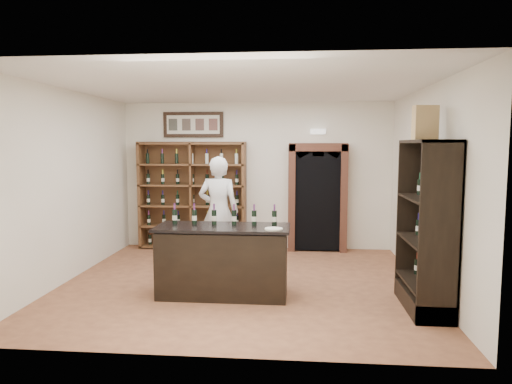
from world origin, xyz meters
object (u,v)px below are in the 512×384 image
(wine_shelf, at_px, (193,195))
(shopkeeper, at_px, (219,212))
(tasting_counter, at_px, (223,261))
(wine_crate, at_px, (425,123))
(counter_bottle_0, at_px, (175,216))
(side_cabinet, at_px, (428,252))

(wine_shelf, xyz_separation_m, shopkeeper, (0.77, -1.37, -0.13))
(tasting_counter, distance_m, wine_crate, 3.29)
(wine_crate, bearing_deg, tasting_counter, 165.34)
(counter_bottle_0, distance_m, shopkeeper, 1.50)
(wine_shelf, height_order, tasting_counter, wine_shelf)
(counter_bottle_0, bearing_deg, shopkeeper, 74.82)
(wine_crate, bearing_deg, shopkeeper, 139.19)
(side_cabinet, bearing_deg, wine_shelf, 139.79)
(wine_shelf, relative_size, counter_bottle_0, 7.33)
(tasting_counter, relative_size, side_cabinet, 0.85)
(side_cabinet, distance_m, shopkeeper, 3.58)
(counter_bottle_0, relative_size, wine_crate, 0.69)
(shopkeeper, bearing_deg, wine_crate, 150.97)
(tasting_counter, relative_size, shopkeeper, 0.97)
(wine_shelf, bearing_deg, shopkeeper, -60.63)
(tasting_counter, distance_m, counter_bottle_0, 0.95)
(shopkeeper, xyz_separation_m, wine_crate, (2.99, -1.78, 1.45))
(wine_shelf, height_order, counter_bottle_0, wine_shelf)
(counter_bottle_0, height_order, wine_crate, wine_crate)
(side_cabinet, xyz_separation_m, wine_crate, (-0.07, 0.09, 1.66))
(tasting_counter, bearing_deg, wine_shelf, 110.56)
(tasting_counter, distance_m, side_cabinet, 2.75)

